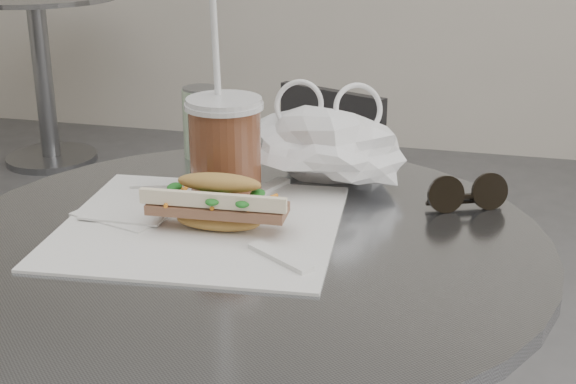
% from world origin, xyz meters
% --- Properties ---
extents(bg_table, '(0.70, 0.70, 0.74)m').
position_xyz_m(bg_table, '(-1.60, 2.40, 0.47)').
color(bg_table, slate).
rests_on(bg_table, ground).
extents(chair_far, '(0.39, 0.42, 0.70)m').
position_xyz_m(chair_far, '(-0.13, 1.04, 0.32)').
color(chair_far, '#2B2B2D').
rests_on(chair_far, ground).
extents(sandwich_paper, '(0.38, 0.36, 0.00)m').
position_xyz_m(sandwich_paper, '(-0.06, 0.22, 0.74)').
color(sandwich_paper, white).
rests_on(sandwich_paper, cafe_table).
extents(banh_mi, '(0.22, 0.10, 0.07)m').
position_xyz_m(banh_mi, '(-0.04, 0.21, 0.78)').
color(banh_mi, gold).
rests_on(banh_mi, sandwich_paper).
extents(iced_coffee, '(0.11, 0.11, 0.31)m').
position_xyz_m(iced_coffee, '(-0.06, 0.32, 0.81)').
color(iced_coffee, brown).
rests_on(iced_coffee, cafe_table).
extents(sunglasses, '(0.11, 0.07, 0.05)m').
position_xyz_m(sunglasses, '(0.26, 0.36, 0.76)').
color(sunglasses, black).
rests_on(sunglasses, cafe_table).
extents(plastic_bag, '(0.25, 0.21, 0.11)m').
position_xyz_m(plastic_bag, '(0.06, 0.42, 0.79)').
color(plastic_bag, white).
rests_on(plastic_bag, cafe_table).
extents(napkin_stack, '(0.15, 0.15, 0.01)m').
position_xyz_m(napkin_stack, '(-0.17, 0.24, 0.74)').
color(napkin_stack, white).
rests_on(napkin_stack, cafe_table).
extents(drink_can, '(0.06, 0.06, 0.11)m').
position_xyz_m(drink_can, '(-0.16, 0.49, 0.80)').
color(drink_can, '#548A50').
rests_on(drink_can, cafe_table).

